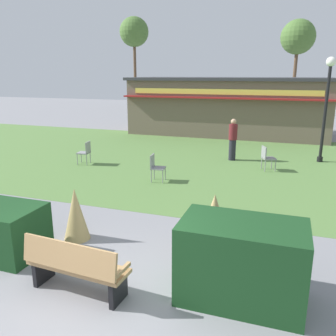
{
  "coord_description": "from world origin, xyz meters",
  "views": [
    {
      "loc": [
        2.61,
        -3.86,
        3.41
      ],
      "look_at": [
        -0.14,
        4.21,
        1.13
      ],
      "focal_mm": 37.52,
      "sensor_mm": 36.0,
      "label": 1
    }
  ],
  "objects_px": {
    "tree_right_bg": "(134,33)",
    "tree_left_bg": "(298,38)",
    "cafe_chair_center": "(156,166)",
    "food_kiosk": "(228,106)",
    "park_bench": "(75,267)",
    "person_strolling": "(233,139)",
    "lamppost_far": "(327,97)",
    "cafe_chair_east": "(86,151)",
    "parked_car_west_slot": "(183,108)",
    "cafe_chair_west": "(267,156)"
  },
  "relations": [
    {
      "from": "cafe_chair_west",
      "to": "cafe_chair_east",
      "type": "height_order",
      "value": "same"
    },
    {
      "from": "cafe_chair_east",
      "to": "cafe_chair_west",
      "type": "bearing_deg",
      "value": 11.19
    },
    {
      "from": "cafe_chair_center",
      "to": "parked_car_west_slot",
      "type": "bearing_deg",
      "value": 103.71
    },
    {
      "from": "park_bench",
      "to": "cafe_chair_east",
      "type": "distance_m",
      "value": 8.55
    },
    {
      "from": "park_bench",
      "to": "cafe_chair_center",
      "type": "height_order",
      "value": "park_bench"
    },
    {
      "from": "cafe_chair_east",
      "to": "tree_right_bg",
      "type": "distance_m",
      "value": 23.67
    },
    {
      "from": "cafe_chair_center",
      "to": "tree_left_bg",
      "type": "height_order",
      "value": "tree_left_bg"
    },
    {
      "from": "cafe_chair_center",
      "to": "tree_right_bg",
      "type": "relative_size",
      "value": 0.1
    },
    {
      "from": "tree_left_bg",
      "to": "tree_right_bg",
      "type": "bearing_deg",
      "value": 177.7
    },
    {
      "from": "cafe_chair_center",
      "to": "tree_right_bg",
      "type": "xyz_separation_m",
      "value": [
        -10.78,
        22.69,
        6.72
      ]
    },
    {
      "from": "park_bench",
      "to": "cafe_chair_east",
      "type": "xyz_separation_m",
      "value": [
        -4.35,
        7.36,
        0.05
      ]
    },
    {
      "from": "cafe_chair_west",
      "to": "tree_right_bg",
      "type": "relative_size",
      "value": 0.1
    },
    {
      "from": "food_kiosk",
      "to": "park_bench",
      "type": "bearing_deg",
      "value": -88.68
    },
    {
      "from": "cafe_chair_center",
      "to": "cafe_chair_east",
      "type": "bearing_deg",
      "value": 159.98
    },
    {
      "from": "lamppost_far",
      "to": "parked_car_west_slot",
      "type": "relative_size",
      "value": 0.95
    },
    {
      "from": "park_bench",
      "to": "cafe_chair_center",
      "type": "relative_size",
      "value": 1.95
    },
    {
      "from": "cafe_chair_west",
      "to": "person_strolling",
      "type": "distance_m",
      "value": 1.88
    },
    {
      "from": "cafe_chair_east",
      "to": "cafe_chair_center",
      "type": "xyz_separation_m",
      "value": [
        3.37,
        -1.23,
        0.0
      ]
    },
    {
      "from": "cafe_chair_west",
      "to": "tree_left_bg",
      "type": "xyz_separation_m",
      "value": [
        0.84,
        19.53,
        5.76
      ]
    },
    {
      "from": "lamppost_far",
      "to": "tree_left_bg",
      "type": "height_order",
      "value": "tree_left_bg"
    },
    {
      "from": "cafe_chair_east",
      "to": "person_strolling",
      "type": "bearing_deg",
      "value": 25.45
    },
    {
      "from": "park_bench",
      "to": "parked_car_west_slot",
      "type": "relative_size",
      "value": 0.41
    },
    {
      "from": "food_kiosk",
      "to": "person_strolling",
      "type": "relative_size",
      "value": 6.65
    },
    {
      "from": "tree_left_bg",
      "to": "lamppost_far",
      "type": "bearing_deg",
      "value": -86.3
    },
    {
      "from": "person_strolling",
      "to": "lamppost_far",
      "type": "bearing_deg",
      "value": 155.59
    },
    {
      "from": "person_strolling",
      "to": "tree_left_bg",
      "type": "bearing_deg",
      "value": -135.77
    },
    {
      "from": "cafe_chair_west",
      "to": "tree_right_bg",
      "type": "bearing_deg",
      "value": 125.03
    },
    {
      "from": "cafe_chair_east",
      "to": "park_bench",
      "type": "bearing_deg",
      "value": -59.41
    },
    {
      "from": "cafe_chair_east",
      "to": "food_kiosk",
      "type": "bearing_deg",
      "value": 66.59
    },
    {
      "from": "parked_car_west_slot",
      "to": "tree_left_bg",
      "type": "height_order",
      "value": "tree_left_bg"
    },
    {
      "from": "cafe_chair_east",
      "to": "tree_left_bg",
      "type": "distance_m",
      "value": 22.92
    },
    {
      "from": "lamppost_far",
      "to": "parked_car_west_slot",
      "type": "distance_m",
      "value": 16.95
    },
    {
      "from": "lamppost_far",
      "to": "person_strolling",
      "type": "xyz_separation_m",
      "value": [
        -3.39,
        -0.87,
        -1.69
      ]
    },
    {
      "from": "lamppost_far",
      "to": "tree_left_bg",
      "type": "distance_m",
      "value": 17.91
    },
    {
      "from": "park_bench",
      "to": "cafe_chair_center",
      "type": "distance_m",
      "value": 6.21
    },
    {
      "from": "cafe_chair_west",
      "to": "tree_right_bg",
      "type": "height_order",
      "value": "tree_right_bg"
    },
    {
      "from": "lamppost_far",
      "to": "cafe_chair_east",
      "type": "height_order",
      "value": "lamppost_far"
    },
    {
      "from": "tree_right_bg",
      "to": "tree_left_bg",
      "type": "bearing_deg",
      "value": -2.3
    },
    {
      "from": "park_bench",
      "to": "cafe_chair_east",
      "type": "height_order",
      "value": "park_bench"
    },
    {
      "from": "park_bench",
      "to": "cafe_chair_west",
      "type": "xyz_separation_m",
      "value": [
        2.36,
        8.68,
        0.05
      ]
    },
    {
      "from": "cafe_chair_east",
      "to": "parked_car_west_slot",
      "type": "height_order",
      "value": "parked_car_west_slot"
    },
    {
      "from": "tree_right_bg",
      "to": "cafe_chair_west",
      "type": "bearing_deg",
      "value": -54.97
    },
    {
      "from": "lamppost_far",
      "to": "person_strolling",
      "type": "distance_m",
      "value": 3.89
    },
    {
      "from": "lamppost_far",
      "to": "cafe_chair_east",
      "type": "xyz_separation_m",
      "value": [
        -8.68,
        -3.38,
        -2.02
      ]
    },
    {
      "from": "lamppost_far",
      "to": "cafe_chair_center",
      "type": "xyz_separation_m",
      "value": [
        -5.3,
        -4.61,
        -2.02
      ]
    },
    {
      "from": "food_kiosk",
      "to": "person_strolling",
      "type": "height_order",
      "value": "food_kiosk"
    },
    {
      "from": "food_kiosk",
      "to": "cafe_chair_center",
      "type": "distance_m",
      "value": 10.47
    },
    {
      "from": "cafe_chair_center",
      "to": "person_strolling",
      "type": "bearing_deg",
      "value": 62.91
    },
    {
      "from": "tree_left_bg",
      "to": "park_bench",
      "type": "bearing_deg",
      "value": -96.46
    },
    {
      "from": "lamppost_far",
      "to": "tree_right_bg",
      "type": "height_order",
      "value": "tree_right_bg"
    }
  ]
}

